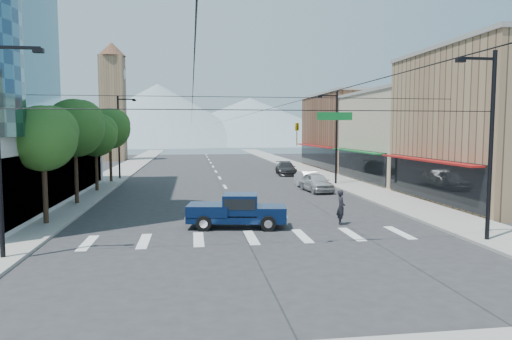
# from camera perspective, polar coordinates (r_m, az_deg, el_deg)

# --- Properties ---
(ground) EXTENTS (160.00, 160.00, 0.00)m
(ground) POSITION_cam_1_polar(r_m,az_deg,el_deg) (21.48, 0.46, -9.37)
(ground) COLOR #28282B
(ground) RESTS_ON ground
(sidewalk_left) EXTENTS (4.00, 120.00, 0.15)m
(sidewalk_left) POSITION_cam_1_polar(r_m,az_deg,el_deg) (61.45, -16.38, -0.09)
(sidewalk_left) COLOR gray
(sidewalk_left) RESTS_ON ground
(sidewalk_right) EXTENTS (4.00, 120.00, 0.15)m
(sidewalk_right) POSITION_cam_1_polar(r_m,az_deg,el_deg) (62.65, 5.89, 0.18)
(sidewalk_right) COLOR gray
(sidewalk_right) RESTS_ON ground
(shop_near) EXTENTS (12.00, 14.00, 11.00)m
(shop_near) POSITION_cam_1_polar(r_m,az_deg,el_deg) (38.31, 29.09, 4.64)
(shop_near) COLOR #8C6B4C
(shop_near) RESTS_ON ground
(shop_mid) EXTENTS (12.00, 14.00, 9.00)m
(shop_mid) POSITION_cam_1_polar(r_m,az_deg,el_deg) (50.21, 19.35, 3.79)
(shop_mid) COLOR tan
(shop_mid) RESTS_ON ground
(shop_far) EXTENTS (12.00, 18.00, 10.00)m
(shop_far) POSITION_cam_1_polar(r_m,az_deg,el_deg) (64.83, 12.83, 4.60)
(shop_far) COLOR brown
(shop_far) RESTS_ON ground
(clock_tower) EXTENTS (4.80, 4.80, 20.40)m
(clock_tower) POSITION_cam_1_polar(r_m,az_deg,el_deg) (83.82, -17.46, 8.43)
(clock_tower) COLOR #8C6B4C
(clock_tower) RESTS_ON ground
(mountain_left) EXTENTS (80.00, 80.00, 22.00)m
(mountain_left) POSITION_cam_1_polar(r_m,az_deg,el_deg) (171.08, -12.15, 6.82)
(mountain_left) COLOR gray
(mountain_left) RESTS_ON ground
(mountain_right) EXTENTS (90.00, 90.00, 18.00)m
(mountain_right) POSITION_cam_1_polar(r_m,az_deg,el_deg) (182.08, -0.79, 6.18)
(mountain_right) COLOR gray
(mountain_right) RESTS_ON ground
(tree_near) EXTENTS (3.65, 3.64, 6.71)m
(tree_near) POSITION_cam_1_polar(r_m,az_deg,el_deg) (27.84, -24.79, 3.85)
(tree_near) COLOR black
(tree_near) RESTS_ON ground
(tree_midnear) EXTENTS (4.09, 4.09, 7.52)m
(tree_midnear) POSITION_cam_1_polar(r_m,az_deg,el_deg) (34.60, -21.49, 5.10)
(tree_midnear) COLOR black
(tree_midnear) RESTS_ON ground
(tree_midfar) EXTENTS (3.65, 3.64, 6.71)m
(tree_midfar) POSITION_cam_1_polar(r_m,az_deg,el_deg) (41.45, -19.23, 4.27)
(tree_midfar) COLOR black
(tree_midfar) RESTS_ON ground
(tree_far) EXTENTS (4.09, 4.09, 7.52)m
(tree_far) POSITION_cam_1_polar(r_m,az_deg,el_deg) (48.33, -17.65, 5.09)
(tree_far) COLOR black
(tree_far) RESTS_ON ground
(signal_rig) EXTENTS (21.80, 0.20, 9.00)m
(signal_rig) POSITION_cam_1_polar(r_m,az_deg,el_deg) (19.86, 1.45, 3.01)
(signal_rig) COLOR black
(signal_rig) RESTS_ON ground
(lamp_pole_nw) EXTENTS (2.00, 0.25, 9.00)m
(lamp_pole_nw) POSITION_cam_1_polar(r_m,az_deg,el_deg) (51.14, -16.64, 4.37)
(lamp_pole_nw) COLOR black
(lamp_pole_nw) RESTS_ON ground
(lamp_pole_ne) EXTENTS (2.00, 0.25, 9.00)m
(lamp_pole_ne) POSITION_cam_1_polar(r_m,az_deg,el_deg) (44.74, 9.86, 4.44)
(lamp_pole_ne) COLOR black
(lamp_pole_ne) RESTS_ON ground
(pickup_truck) EXTENTS (5.70, 2.78, 1.85)m
(pickup_truck) POSITION_cam_1_polar(r_m,az_deg,el_deg) (25.08, -2.44, -5.03)
(pickup_truck) COLOR #08183D
(pickup_truck) RESTS_ON ground
(pedestrian) EXTENTS (0.55, 0.77, 1.98)m
(pedestrian) POSITION_cam_1_polar(r_m,az_deg,el_deg) (26.29, 10.57, -4.59)
(pedestrian) COLOR black
(pedestrian) RESTS_ON ground
(parked_car_near) EXTENTS (2.35, 4.90, 1.62)m
(parked_car_near) POSITION_cam_1_polar(r_m,az_deg,el_deg) (39.89, 7.53, -1.54)
(parked_car_near) COLOR #B8B8BE
(parked_car_near) RESTS_ON ground
(parked_car_mid) EXTENTS (2.06, 4.92, 1.58)m
(parked_car_mid) POSITION_cam_1_polar(r_m,az_deg,el_deg) (41.79, 6.80, -1.26)
(parked_car_mid) COLOR silver
(parked_car_mid) RESTS_ON ground
(parked_car_far) EXTENTS (2.54, 5.42, 1.53)m
(parked_car_far) POSITION_cam_1_polar(r_m,az_deg,el_deg) (54.49, 3.76, 0.20)
(parked_car_far) COLOR #2A2A2C
(parked_car_far) RESTS_ON ground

